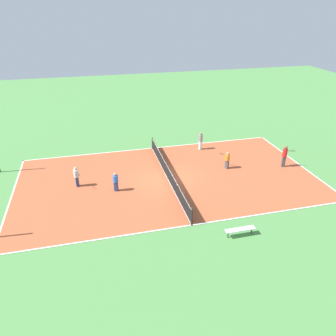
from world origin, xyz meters
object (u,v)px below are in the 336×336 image
(player_baseline_gray, at_px, (201,140))
(player_far_white, at_px, (76,175))
(player_center_orange, at_px, (227,159))
(tennis_ball_left_sideline, at_px, (254,155))
(tennis_ball_midcourt, at_px, (174,170))
(bench, at_px, (240,230))
(player_coach_red, at_px, (285,155))
(tennis_ball_far_baseline, at_px, (179,168))
(player_near_blue, at_px, (116,181))
(tennis_net, at_px, (168,172))

(player_baseline_gray, bearing_deg, player_far_white, 174.63)
(player_center_orange, height_order, tennis_ball_left_sideline, player_center_orange)
(tennis_ball_midcourt, bearing_deg, player_center_orange, -99.09)
(bench, distance_m, player_coach_red, 10.05)
(tennis_ball_left_sideline, bearing_deg, tennis_ball_far_baseline, 96.03)
(player_far_white, xyz_separation_m, player_near_blue, (-1.29, -2.60, -0.08))
(player_far_white, relative_size, tennis_ball_far_baseline, 22.36)
(tennis_net, distance_m, tennis_ball_far_baseline, 1.94)
(player_far_white, height_order, player_center_orange, player_far_white)
(tennis_ball_far_baseline, xyz_separation_m, tennis_ball_left_sideline, (0.73, -6.91, 0.00))
(tennis_ball_far_baseline, height_order, tennis_ball_midcourt, same)
(player_near_blue, relative_size, player_coach_red, 0.79)
(player_near_blue, relative_size, tennis_ball_midcourt, 20.62)
(player_coach_red, bearing_deg, player_near_blue, -163.01)
(tennis_net, bearing_deg, tennis_ball_left_sideline, -75.25)
(player_coach_red, bearing_deg, tennis_ball_left_sideline, 131.60)
(bench, bearing_deg, player_coach_red, -134.73)
(player_far_white, relative_size, player_coach_red, 0.85)
(player_center_orange, xyz_separation_m, tennis_ball_midcourt, (0.66, 4.13, -0.74))
(tennis_ball_midcourt, bearing_deg, tennis_ball_far_baseline, -66.11)
(player_near_blue, bearing_deg, bench, -22.30)
(player_far_white, relative_size, player_center_orange, 1.10)
(tennis_ball_far_baseline, height_order, tennis_ball_left_sideline, same)
(tennis_net, relative_size, player_center_orange, 8.39)
(player_baseline_gray, relative_size, tennis_ball_left_sideline, 23.32)
(bench, xyz_separation_m, player_near_blue, (6.57, 6.23, 0.41))
(player_far_white, distance_m, tennis_ball_left_sideline, 14.77)
(tennis_ball_midcourt, bearing_deg, player_far_white, 95.80)
(player_coach_red, distance_m, tennis_ball_midcourt, 8.79)
(tennis_ball_far_baseline, bearing_deg, tennis_ball_left_sideline, -83.97)
(player_near_blue, bearing_deg, player_baseline_gray, 58.27)
(bench, distance_m, player_center_orange, 8.36)
(tennis_ball_left_sideline, bearing_deg, player_coach_red, -153.02)
(tennis_net, distance_m, tennis_ball_left_sideline, 8.44)
(player_far_white, distance_m, player_baseline_gray, 11.38)
(tennis_net, bearing_deg, bench, -162.60)
(bench, bearing_deg, tennis_ball_far_baseline, -82.96)
(tennis_ball_left_sideline, height_order, tennis_ball_midcourt, same)
(tennis_net, bearing_deg, tennis_ball_far_baseline, -41.04)
(player_near_blue, xyz_separation_m, player_baseline_gray, (5.41, -8.01, 0.12))
(tennis_net, bearing_deg, player_near_blue, 101.87)
(player_coach_red, relative_size, player_center_orange, 1.29)
(player_near_blue, distance_m, player_coach_red, 13.30)
(player_baseline_gray, bearing_deg, tennis_ball_left_sideline, -57.71)
(tennis_ball_far_baseline, relative_size, tennis_ball_midcourt, 1.00)
(player_coach_red, xyz_separation_m, player_baseline_gray, (4.86, 5.27, -0.14))
(player_near_blue, bearing_deg, tennis_ball_midcourt, 47.71)
(player_near_blue, xyz_separation_m, tennis_ball_far_baseline, (2.23, -5.14, -0.75))
(tennis_net, bearing_deg, tennis_ball_midcourt, -32.44)
(player_near_blue, relative_size, player_center_orange, 1.01)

